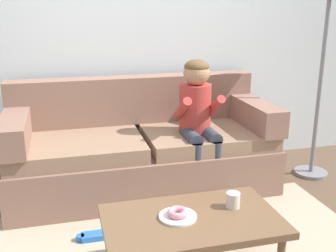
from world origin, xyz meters
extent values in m
plane|color=brown|center=(0.00, 0.00, 0.00)|extent=(10.00, 10.00, 0.00)
cube|color=silver|center=(0.00, 1.40, 1.40)|extent=(8.00, 0.10, 2.80)
cube|color=#846051|center=(0.00, 0.80, 0.19)|extent=(2.16, 0.90, 0.38)
cube|color=#8C6C54|center=(-0.54, 0.75, 0.44)|extent=(1.04, 0.74, 0.12)
cube|color=#8C6C54|center=(0.54, 0.75, 0.44)|extent=(1.04, 0.74, 0.12)
cube|color=#846051|center=(0.00, 1.15, 0.71)|extent=(2.16, 0.20, 0.41)
cube|color=#846051|center=(-0.98, 0.80, 0.61)|extent=(0.20, 0.90, 0.22)
cube|color=#846051|center=(0.98, 0.80, 0.61)|extent=(0.20, 0.90, 0.22)
cube|color=brown|center=(0.03, -0.46, 0.37)|extent=(0.98, 0.58, 0.04)
cylinder|color=brown|center=(-0.40, -0.23, 0.18)|extent=(0.04, 0.04, 0.35)
cylinder|color=brown|center=(0.46, -0.23, 0.18)|extent=(0.04, 0.04, 0.35)
cylinder|color=#AD3833|center=(0.43, 0.72, 0.70)|extent=(0.26, 0.26, 0.40)
sphere|color=tan|center=(0.43, 0.70, 1.00)|extent=(0.21, 0.21, 0.21)
ellipsoid|color=brown|center=(0.43, 0.70, 1.04)|extent=(0.20, 0.20, 0.12)
cylinder|color=#333847|center=(0.35, 0.57, 0.51)|extent=(0.11, 0.30, 0.11)
cylinder|color=#333847|center=(0.35, 0.42, 0.28)|extent=(0.09, 0.09, 0.44)
cube|color=black|center=(0.35, 0.37, 0.03)|extent=(0.10, 0.20, 0.06)
cylinder|color=#AD3833|center=(0.29, 0.62, 0.74)|extent=(0.07, 0.29, 0.23)
cylinder|color=#333847|center=(0.51, 0.57, 0.51)|extent=(0.11, 0.30, 0.11)
cylinder|color=#333847|center=(0.51, 0.42, 0.28)|extent=(0.09, 0.09, 0.44)
cube|color=black|center=(0.51, 0.37, 0.03)|extent=(0.10, 0.20, 0.06)
cylinder|color=#AD3833|center=(0.57, 0.62, 0.74)|extent=(0.07, 0.29, 0.23)
cylinder|color=white|center=(-0.05, -0.44, 0.40)|extent=(0.21, 0.21, 0.01)
torus|color=pink|center=(-0.05, -0.44, 0.43)|extent=(0.17, 0.17, 0.04)
cylinder|color=silver|center=(0.29, -0.40, 0.44)|extent=(0.08, 0.08, 0.09)
cube|color=blue|center=(-0.48, 0.09, 0.03)|extent=(0.16, 0.09, 0.05)
cylinder|color=blue|center=(-0.57, 0.09, 0.03)|extent=(0.06, 0.06, 0.05)
cylinder|color=blue|center=(-0.40, 0.09, 0.03)|extent=(0.06, 0.06, 0.05)
cylinder|color=slate|center=(1.57, 0.70, 0.01)|extent=(0.30, 0.30, 0.03)
cylinder|color=slate|center=(1.57, 0.70, 0.87)|extent=(0.04, 0.04, 1.67)
camera|label=1|loc=(-0.61, -2.37, 1.52)|focal=43.83mm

